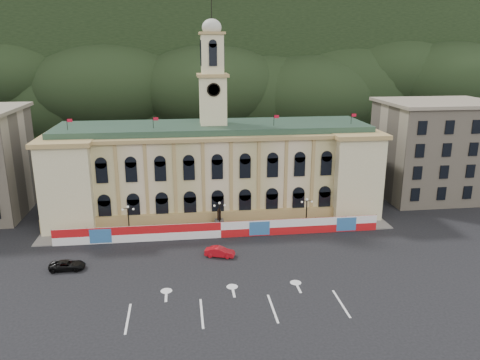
{
  "coord_description": "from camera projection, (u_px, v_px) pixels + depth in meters",
  "views": [
    {
      "loc": [
        -5.62,
        -51.79,
        28.4
      ],
      "look_at": [
        3.36,
        18.0,
        8.28
      ],
      "focal_mm": 35.0,
      "sensor_mm": 36.0,
      "label": 1
    }
  ],
  "objects": [
    {
      "name": "lane_markings",
      "position": [
        237.0,
        306.0,
        53.12
      ],
      "size": [
        26.0,
        10.0,
        0.02
      ],
      "primitive_type": null,
      "color": "white",
      "rests_on": "ground"
    },
    {
      "name": "red_sedan",
      "position": [
        220.0,
        252.0,
        65.48
      ],
      "size": [
        3.78,
        4.99,
        1.38
      ],
      "primitive_type": "imported",
      "rotation": [
        0.0,
        0.0,
        1.28
      ],
      "color": "#B90D16",
      "rests_on": "ground"
    },
    {
      "name": "side_building_right",
      "position": [
        435.0,
        149.0,
        90.09
      ],
      "size": [
        21.0,
        17.0,
        18.6
      ],
      "color": "tan",
      "rests_on": "ground"
    },
    {
      "name": "hill_ridge",
      "position": [
        194.0,
        72.0,
        168.86
      ],
      "size": [
        230.0,
        80.0,
        64.0
      ],
      "color": "black",
      "rests_on": "ground"
    },
    {
      "name": "city_hall",
      "position": [
        214.0,
        168.0,
        82.08
      ],
      "size": [
        56.2,
        17.6,
        37.1
      ],
      "color": "beige",
      "rests_on": "ground"
    },
    {
      "name": "statue",
      "position": [
        219.0,
        223.0,
        74.73
      ],
      "size": [
        1.4,
        1.4,
        3.72
      ],
      "color": "#595651",
      "rests_on": "ground"
    },
    {
      "name": "pavement",
      "position": [
        219.0,
        230.0,
        74.79
      ],
      "size": [
        56.0,
        5.5,
        0.16
      ],
      "primitive_type": "cube",
      "color": "slate",
      "rests_on": "ground"
    },
    {
      "name": "black_suv",
      "position": [
        67.0,
        265.0,
        61.64
      ],
      "size": [
        2.16,
        4.61,
        1.27
      ],
      "primitive_type": "imported",
      "rotation": [
        0.0,
        0.0,
        1.57
      ],
      "color": "black",
      "rests_on": "ground"
    },
    {
      "name": "lamp_right",
      "position": [
        307.0,
        211.0,
        74.97
      ],
      "size": [
        1.96,
        0.44,
        5.15
      ],
      "color": "black",
      "rests_on": "ground"
    },
    {
      "name": "lamp_center",
      "position": [
        220.0,
        214.0,
        73.25
      ],
      "size": [
        1.96,
        0.44,
        5.15
      ],
      "color": "black",
      "rests_on": "ground"
    },
    {
      "name": "lamp_left",
      "position": [
        129.0,
        218.0,
        71.54
      ],
      "size": [
        1.96,
        0.44,
        5.15
      ],
      "color": "black",
      "rests_on": "ground"
    },
    {
      "name": "hoarding_fence",
      "position": [
        221.0,
        230.0,
        71.92
      ],
      "size": [
        50.0,
        0.44,
        2.5
      ],
      "color": "red",
      "rests_on": "ground"
    },
    {
      "name": "ground",
      "position": [
        232.0,
        285.0,
        57.89
      ],
      "size": [
        260.0,
        260.0,
        0.0
      ],
      "primitive_type": "plane",
      "color": "black",
      "rests_on": "ground"
    }
  ]
}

